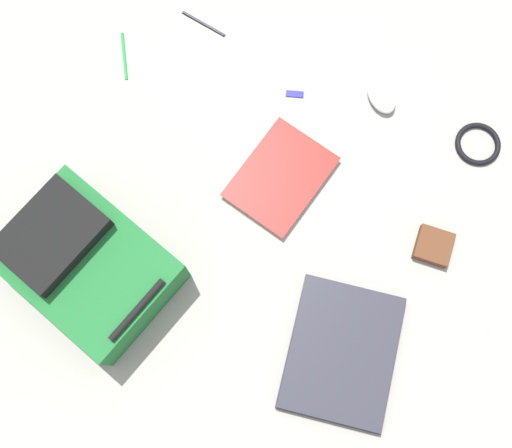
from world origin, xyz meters
TOP-DOWN VIEW (x-y plane):
  - ground_plane at (0.00, 0.00)m, footprint 3.86×3.86m
  - backpack at (0.27, -0.30)m, footprint 0.41×0.46m
  - laptop at (0.24, 0.36)m, footprint 0.37×0.30m
  - book_blue at (-0.13, 0.06)m, footprint 0.31×0.26m
  - computer_mouse at (-0.45, 0.23)m, footprint 0.12×0.12m
  - cable_coil at (-0.41, 0.52)m, footprint 0.12×0.12m
  - pen_black at (-0.31, -0.47)m, footprint 0.13×0.08m
  - pen_blue at (-0.48, -0.31)m, footprint 0.04×0.14m
  - earbud_pouch at (-0.10, 0.49)m, footprint 0.09×0.09m
  - usb_stick at (-0.37, 0.01)m, footprint 0.03×0.05m

SIDE VIEW (x-z plane):
  - ground_plane at x=0.00m, z-range 0.00..0.00m
  - usb_stick at x=-0.37m, z-range 0.00..0.01m
  - pen_black at x=-0.31m, z-range 0.00..0.01m
  - pen_blue at x=-0.48m, z-range 0.00..0.01m
  - cable_coil at x=-0.41m, z-range 0.00..0.01m
  - book_blue at x=-0.13m, z-range 0.00..0.02m
  - earbud_pouch at x=-0.10m, z-range 0.00..0.03m
  - laptop at x=0.24m, z-range 0.00..0.03m
  - computer_mouse at x=-0.45m, z-range 0.00..0.04m
  - backpack at x=0.27m, z-range -0.01..0.18m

